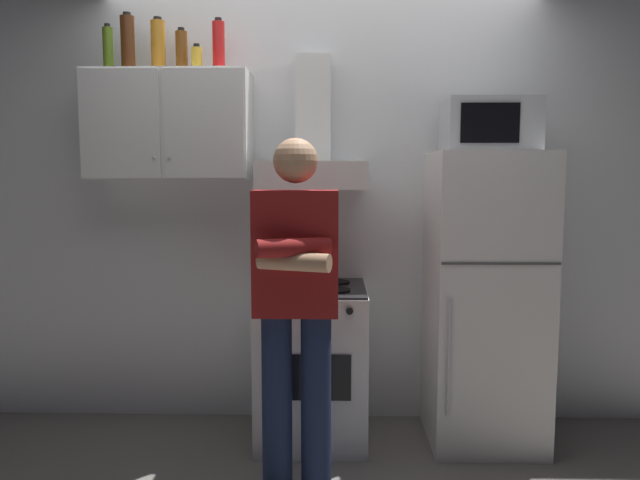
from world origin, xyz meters
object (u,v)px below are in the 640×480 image
at_px(stove_oven, 312,362).
at_px(bottle_rum_dark, 128,43).
at_px(upper_cabinet, 170,126).
at_px(bottle_soda_red, 219,46).
at_px(range_hood, 313,153).
at_px(bottle_beer_brown, 182,51).
at_px(bottle_liquor_amber, 158,46).
at_px(bottle_olive_oil, 108,49).
at_px(person_standing, 296,303).
at_px(refrigerator, 485,299).
at_px(bottle_spice_jar, 197,58).
at_px(microwave, 489,126).

bearing_deg(stove_oven, bottle_rum_dark, 173.62).
bearing_deg(stove_oven, upper_cabinet, 171.10).
height_order(upper_cabinet, bottle_soda_red, bottle_soda_red).
xyz_separation_m(stove_oven, range_hood, (0.00, 0.13, 1.16)).
bearing_deg(bottle_beer_brown, bottle_liquor_amber, 178.13).
distance_m(stove_oven, bottle_olive_oil, 2.07).
xyz_separation_m(upper_cabinet, person_standing, (0.75, -0.73, -0.85)).
bearing_deg(person_standing, bottle_rum_dark, 143.42).
bearing_deg(person_standing, refrigerator, 31.23).
distance_m(refrigerator, bottle_spice_jar, 2.06).
height_order(bottle_spice_jar, bottle_olive_oil, bottle_olive_oil).
xyz_separation_m(bottle_spice_jar, bottle_soda_red, (0.11, 0.04, 0.07)).
bearing_deg(range_hood, bottle_soda_red, 179.71).
relative_size(stove_oven, bottle_rum_dark, 2.78).
relative_size(microwave, bottle_olive_oil, 1.90).
height_order(person_standing, bottle_olive_oil, bottle_olive_oil).
distance_m(range_hood, person_standing, 1.01).
height_order(bottle_liquor_amber, bottle_spice_jar, bottle_liquor_amber).
distance_m(bottle_rum_dark, bottle_olive_oil, 0.11).
distance_m(upper_cabinet, person_standing, 1.35).
relative_size(microwave, person_standing, 0.29).
height_order(refrigerator, bottle_spice_jar, bottle_spice_jar).
relative_size(bottle_rum_dark, bottle_soda_red, 1.10).
distance_m(person_standing, bottle_olive_oil, 1.81).
distance_m(stove_oven, bottle_spice_jar, 1.80).
xyz_separation_m(refrigerator, bottle_liquor_amber, (-1.81, 0.15, 1.39)).
height_order(upper_cabinet, bottle_olive_oil, bottle_olive_oil).
bearing_deg(upper_cabinet, bottle_liquor_amber, 154.98).
distance_m(stove_oven, bottle_rum_dark, 2.04).
relative_size(bottle_spice_jar, bottle_soda_red, 0.49).
height_order(bottle_beer_brown, bottle_rum_dark, bottle_rum_dark).
bearing_deg(bottle_rum_dark, upper_cabinet, 2.96).
bearing_deg(microwave, person_standing, -148.00).
bearing_deg(bottle_olive_oil, bottle_spice_jar, -1.21).
distance_m(range_hood, bottle_liquor_amber, 1.05).
relative_size(refrigerator, bottle_soda_red, 5.59).
height_order(refrigerator, bottle_olive_oil, bottle_olive_oil).
distance_m(person_standing, bottle_liquor_amber, 1.71).
bearing_deg(stove_oven, bottle_soda_red, 166.03).
bearing_deg(refrigerator, bottle_spice_jar, 176.73).
distance_m(upper_cabinet, bottle_spice_jar, 0.40).
relative_size(bottle_liquor_amber, bottle_rum_dark, 0.95).
bearing_deg(range_hood, bottle_spice_jar, -176.80).
height_order(stove_oven, bottle_liquor_amber, bottle_liquor_amber).
xyz_separation_m(upper_cabinet, bottle_olive_oil, (-0.33, -0.02, 0.42)).
bearing_deg(person_standing, bottle_soda_red, 122.56).
xyz_separation_m(refrigerator, bottle_soda_red, (-1.47, 0.13, 1.39)).
height_order(refrigerator, bottle_soda_red, bottle_soda_red).
bearing_deg(bottle_olive_oil, bottle_beer_brown, 7.03).
distance_m(range_hood, bottle_rum_dark, 1.18).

